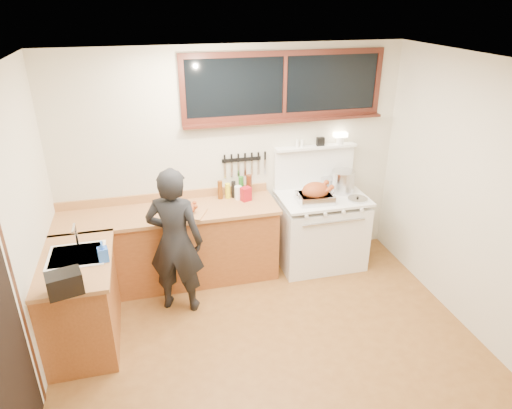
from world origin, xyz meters
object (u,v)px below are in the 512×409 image
object	(u,v)px
vintage_stove	(320,228)
cutting_board	(187,210)
roast_turkey	(315,194)
man	(175,242)

from	to	relation	value
vintage_stove	cutting_board	world-z (taller)	vintage_stove
cutting_board	roast_turkey	size ratio (longest dim) A/B	1.09
cutting_board	roast_turkey	xyz separation A→B (m)	(1.46, -0.04, 0.05)
roast_turkey	cutting_board	bearing A→B (deg)	178.30
vintage_stove	cutting_board	distance (m)	1.68
cutting_board	roast_turkey	world-z (taller)	roast_turkey
man	roast_turkey	xyz separation A→B (m)	(1.63, 0.34, 0.21)
man	roast_turkey	bearing A→B (deg)	11.88
vintage_stove	cutting_board	xyz separation A→B (m)	(-1.60, -0.09, 0.49)
man	cutting_board	xyz separation A→B (m)	(0.17, 0.39, 0.16)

